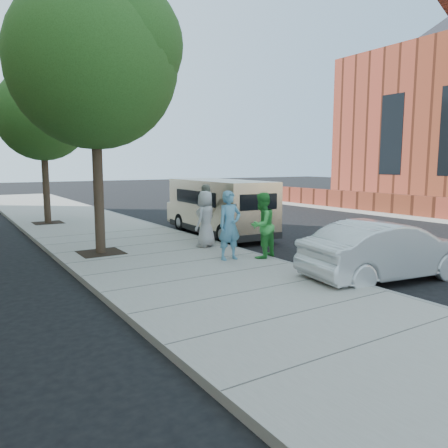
{
  "coord_description": "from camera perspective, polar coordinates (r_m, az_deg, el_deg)",
  "views": [
    {
      "loc": [
        -5.94,
        -9.9,
        2.69
      ],
      "look_at": [
        0.24,
        -0.22,
        1.1
      ],
      "focal_mm": 35.0,
      "sensor_mm": 36.0,
      "label": 1
    }
  ],
  "objects": [
    {
      "name": "sidewalk",
      "position": [
        11.37,
        -5.89,
        -5.45
      ],
      "size": [
        5.0,
        60.0,
        0.15
      ],
      "primitive_type": "cube",
      "color": "gray",
      "rests_on": "ground"
    },
    {
      "name": "sedan",
      "position": [
        10.82,
        20.5,
        -3.27
      ],
      "size": [
        4.35,
        2.02,
        1.38
      ],
      "primitive_type": "imported",
      "rotation": [
        0.0,
        0.0,
        1.43
      ],
      "color": "silver",
      "rests_on": "ground"
    },
    {
      "name": "ground",
      "position": [
        11.86,
        -1.55,
        -5.23
      ],
      "size": [
        120.0,
        120.0,
        0.0
      ],
      "primitive_type": "plane",
      "color": "black",
      "rests_on": "ground"
    },
    {
      "name": "tree_far",
      "position": [
        20.36,
        -22.56,
        13.48
      ],
      "size": [
        3.92,
        3.8,
        6.49
      ],
      "color": "black",
      "rests_on": "sidewalk"
    },
    {
      "name": "church_wall",
      "position": [
        22.88,
        25.89,
        1.97
      ],
      "size": [
        0.3,
        22.0,
        1.0
      ],
      "primitive_type": "cube",
      "color": "#5F2816",
      "rests_on": "far_sidewalk"
    },
    {
      "name": "person_striped_polo",
      "position": [
        14.28,
        -2.32,
        1.46
      ],
      "size": [
        1.13,
        1.08,
        1.89
      ],
      "primitive_type": "imported",
      "rotation": [
        0.0,
        0.0,
        3.87
      ],
      "color": "gray",
      "rests_on": "sidewalk"
    },
    {
      "name": "van",
      "position": [
        16.38,
        -0.7,
        2.33
      ],
      "size": [
        2.15,
        5.71,
        2.09
      ],
      "rotation": [
        0.0,
        0.0,
        -0.05
      ],
      "color": "beige",
      "rests_on": "ground"
    },
    {
      "name": "curb_face",
      "position": [
        12.62,
        4.08,
        -4.09
      ],
      "size": [
        0.12,
        60.0,
        0.16
      ],
      "primitive_type": "cube",
      "color": "gray",
      "rests_on": "ground"
    },
    {
      "name": "person_officer",
      "position": [
        11.55,
        0.74,
        -0.18
      ],
      "size": [
        0.67,
        0.44,
        1.84
      ],
      "primitive_type": "imported",
      "rotation": [
        0.0,
        0.0,
        -0.01
      ],
      "color": "#528FAF",
      "rests_on": "sidewalk"
    },
    {
      "name": "tree_near",
      "position": [
        13.16,
        -16.51,
        20.11
      ],
      "size": [
        4.62,
        4.6,
        7.53
      ],
      "color": "black",
      "rests_on": "sidewalk"
    },
    {
      "name": "parking_meter",
      "position": [
        12.96,
        1.04,
        0.98
      ],
      "size": [
        0.29,
        0.12,
        1.36
      ],
      "rotation": [
        0.0,
        0.0,
        0.09
      ],
      "color": "gray",
      "rests_on": "sidewalk"
    },
    {
      "name": "person_gray_shirt",
      "position": [
        13.39,
        -2.43,
        0.67
      ],
      "size": [
        1.0,
        0.9,
        1.72
      ],
      "primitive_type": "imported",
      "rotation": [
        0.0,
        0.0,
        3.67
      ],
      "color": "#ABABAE",
      "rests_on": "sidewalk"
    },
    {
      "name": "person_green_shirt",
      "position": [
        11.83,
        4.96,
        -0.17
      ],
      "size": [
        1.04,
        0.92,
        1.78
      ],
      "primitive_type": "imported",
      "rotation": [
        0.0,
        0.0,
        3.49
      ],
      "color": "green",
      "rests_on": "sidewalk"
    }
  ]
}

